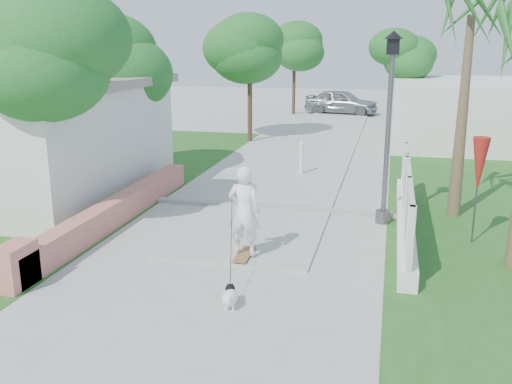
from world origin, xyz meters
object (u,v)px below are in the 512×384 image
(dog, at_px, (230,296))
(patio_umbrella, at_px, (479,166))
(street_lamp, at_px, (389,122))
(skateboarder, at_px, (236,230))
(parked_car, at_px, (341,102))
(bollard, at_px, (301,158))

(dog, bearing_deg, patio_umbrella, 31.22)
(street_lamp, xyz_separation_m, skateboarder, (-2.62, -3.73, -1.60))
(dog, bearing_deg, parked_car, 77.67)
(street_lamp, distance_m, parked_car, 21.30)
(patio_umbrella, bearing_deg, parked_car, 102.29)
(patio_umbrella, relative_size, dog, 4.34)
(bollard, height_order, dog, bollard)
(bollard, distance_m, dog, 9.71)
(street_lamp, xyz_separation_m, bollard, (-2.70, 4.50, -1.84))
(bollard, bearing_deg, parked_car, 90.70)
(bollard, bearing_deg, skateboarder, -89.42)
(parked_car, bearing_deg, patio_umbrella, -156.19)
(street_lamp, height_order, dog, street_lamp)
(skateboarder, bearing_deg, patio_umbrella, -145.62)
(bollard, relative_size, patio_umbrella, 0.47)
(skateboarder, relative_size, parked_car, 0.57)
(patio_umbrella, bearing_deg, dog, -135.20)
(bollard, bearing_deg, patio_umbrella, -50.09)
(patio_umbrella, distance_m, parked_car, 22.58)
(street_lamp, xyz_separation_m, dog, (-2.33, -5.20, -2.23))
(patio_umbrella, xyz_separation_m, dog, (-4.23, -4.20, -1.49))
(street_lamp, bearing_deg, patio_umbrella, -27.76)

